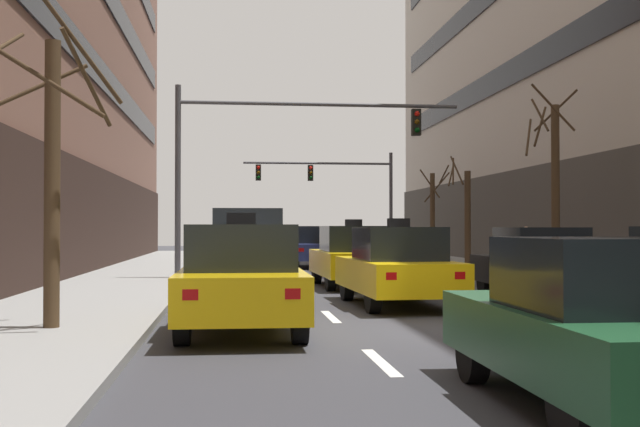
{
  "coord_description": "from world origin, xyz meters",
  "views": [
    {
      "loc": [
        -3.39,
        -12.63,
        1.68
      ],
      "look_at": [
        -0.52,
        13.13,
        2.14
      ],
      "focal_mm": 44.01,
      "sensor_mm": 36.0,
      "label": 1
    }
  ],
  "objects_px": {
    "car_driving_1": "(315,247)",
    "car_driving_2": "(241,254)",
    "traffic_signal_1": "(338,183)",
    "car_driving_4": "(246,253)",
    "traffic_signal_0": "(269,145)",
    "car_parked_2": "(538,264)",
    "taxi_driving_3": "(397,267)",
    "taxi_driving_5": "(353,257)",
    "car_driving_6": "(597,325)",
    "street_tree_3": "(554,183)",
    "street_tree_0": "(466,214)",
    "pedestrian_0": "(526,245)",
    "taxi_driving_0": "(241,279)",
    "street_tree_2": "(433,213)",
    "street_tree_1": "(52,166)"
  },
  "relations": [
    {
      "from": "traffic_signal_0",
      "to": "car_parked_2",
      "type": "bearing_deg",
      "value": -49.85
    },
    {
      "from": "car_driving_2",
      "to": "street_tree_2",
      "type": "xyz_separation_m",
      "value": [
        9.3,
        11.36,
        1.54
      ]
    },
    {
      "from": "traffic_signal_0",
      "to": "traffic_signal_1",
      "type": "relative_size",
      "value": 1.11
    },
    {
      "from": "street_tree_1",
      "to": "street_tree_3",
      "type": "height_order",
      "value": "street_tree_3"
    },
    {
      "from": "car_driving_4",
      "to": "traffic_signal_1",
      "type": "xyz_separation_m",
      "value": [
        5.25,
        22.25,
        2.98
      ]
    },
    {
      "from": "taxi_driving_5",
      "to": "street_tree_0",
      "type": "xyz_separation_m",
      "value": [
        6.14,
        9.28,
        1.38
      ]
    },
    {
      "from": "car_driving_6",
      "to": "street_tree_3",
      "type": "xyz_separation_m",
      "value": [
        6.18,
        15.49,
        2.21
      ]
    },
    {
      "from": "traffic_signal_0",
      "to": "street_tree_1",
      "type": "distance_m",
      "value": 12.72
    },
    {
      "from": "traffic_signal_0",
      "to": "car_driving_6",
      "type": "bearing_deg",
      "value": -82.79
    },
    {
      "from": "car_driving_4",
      "to": "taxi_driving_5",
      "type": "bearing_deg",
      "value": 41.82
    },
    {
      "from": "car_driving_4",
      "to": "car_parked_2",
      "type": "relative_size",
      "value": 0.98
    },
    {
      "from": "car_driving_6",
      "to": "pedestrian_0",
      "type": "relative_size",
      "value": 2.69
    },
    {
      "from": "car_driving_2",
      "to": "street_tree_0",
      "type": "relative_size",
      "value": 1.01
    },
    {
      "from": "car_driving_1",
      "to": "traffic_signal_0",
      "type": "bearing_deg",
      "value": -105.47
    },
    {
      "from": "taxi_driving_3",
      "to": "street_tree_0",
      "type": "xyz_separation_m",
      "value": [
        6.02,
        14.72,
        1.4
      ]
    },
    {
      "from": "taxi_driving_0",
      "to": "street_tree_2",
      "type": "distance_m",
      "value": 26.02
    },
    {
      "from": "traffic_signal_1",
      "to": "street_tree_0",
      "type": "bearing_deg",
      "value": -68.92
    },
    {
      "from": "car_driving_4",
      "to": "street_tree_0",
      "type": "height_order",
      "value": "street_tree_0"
    },
    {
      "from": "traffic_signal_0",
      "to": "taxi_driving_5",
      "type": "bearing_deg",
      "value": -48.54
    },
    {
      "from": "traffic_signal_1",
      "to": "car_driving_4",
      "type": "bearing_deg",
      "value": -103.28
    },
    {
      "from": "pedestrian_0",
      "to": "traffic_signal_1",
      "type": "bearing_deg",
      "value": 107.97
    },
    {
      "from": "traffic_signal_0",
      "to": "street_tree_3",
      "type": "xyz_separation_m",
      "value": [
        8.4,
        -2.05,
        -1.26
      ]
    },
    {
      "from": "car_driving_2",
      "to": "taxi_driving_3",
      "type": "height_order",
      "value": "taxi_driving_3"
    },
    {
      "from": "car_driving_1",
      "to": "taxi_driving_3",
      "type": "bearing_deg",
      "value": -89.84
    },
    {
      "from": "street_tree_1",
      "to": "taxi_driving_3",
      "type": "bearing_deg",
      "value": 32.58
    },
    {
      "from": "taxi_driving_0",
      "to": "taxi_driving_5",
      "type": "xyz_separation_m",
      "value": [
        3.24,
        9.26,
        -0.0
      ]
    },
    {
      "from": "car_parked_2",
      "to": "pedestrian_0",
      "type": "xyz_separation_m",
      "value": [
        3.31,
        9.28,
        0.22
      ]
    },
    {
      "from": "car_driving_4",
      "to": "street_tree_0",
      "type": "relative_size",
      "value": 0.98
    },
    {
      "from": "car_parked_2",
      "to": "car_driving_2",
      "type": "bearing_deg",
      "value": 130.05
    },
    {
      "from": "car_driving_2",
      "to": "traffic_signal_0",
      "type": "distance_m",
      "value": 3.67
    },
    {
      "from": "taxi_driving_5",
      "to": "car_driving_1",
      "type": "bearing_deg",
      "value": 89.63
    },
    {
      "from": "taxi_driving_3",
      "to": "taxi_driving_5",
      "type": "relative_size",
      "value": 0.99
    },
    {
      "from": "car_driving_2",
      "to": "pedestrian_0",
      "type": "xyz_separation_m",
      "value": [
        10.04,
        1.27,
        0.22
      ]
    },
    {
      "from": "car_driving_1",
      "to": "car_driving_2",
      "type": "xyz_separation_m",
      "value": [
        -3.16,
        -7.38,
        -0.03
      ]
    },
    {
      "from": "traffic_signal_0",
      "to": "street_tree_2",
      "type": "height_order",
      "value": "traffic_signal_0"
    },
    {
      "from": "pedestrian_0",
      "to": "car_parked_2",
      "type": "bearing_deg",
      "value": -109.62
    },
    {
      "from": "street_tree_0",
      "to": "street_tree_3",
      "type": "xyz_separation_m",
      "value": [
        0.01,
        -8.78,
        0.77
      ]
    },
    {
      "from": "street_tree_3",
      "to": "pedestrian_0",
      "type": "xyz_separation_m",
      "value": [
        0.8,
        4.34,
        -1.95
      ]
    },
    {
      "from": "taxi_driving_0",
      "to": "pedestrian_0",
      "type": "distance_m",
      "value": 17.4
    },
    {
      "from": "street_tree_3",
      "to": "taxi_driving_5",
      "type": "bearing_deg",
      "value": -175.33
    },
    {
      "from": "street_tree_0",
      "to": "pedestrian_0",
      "type": "relative_size",
      "value": 2.85
    },
    {
      "from": "car_driving_4",
      "to": "street_tree_1",
      "type": "height_order",
      "value": "street_tree_1"
    },
    {
      "from": "street_tree_1",
      "to": "traffic_signal_1",
      "type": "bearing_deg",
      "value": 73.93
    },
    {
      "from": "car_driving_1",
      "to": "street_tree_0",
      "type": "bearing_deg",
      "value": -15.43
    },
    {
      "from": "taxi_driving_0",
      "to": "pedestrian_0",
      "type": "bearing_deg",
      "value": 54.14
    },
    {
      "from": "car_driving_2",
      "to": "traffic_signal_0",
      "type": "bearing_deg",
      "value": -50.68
    },
    {
      "from": "car_driving_4",
      "to": "pedestrian_0",
      "type": "relative_size",
      "value": 2.8
    },
    {
      "from": "car_driving_6",
      "to": "car_driving_4",
      "type": "bearing_deg",
      "value": 103.86
    },
    {
      "from": "car_driving_6",
      "to": "street_tree_2",
      "type": "distance_m",
      "value": 30.61
    },
    {
      "from": "traffic_signal_1",
      "to": "street_tree_0",
      "type": "xyz_separation_m",
      "value": [
        3.95,
        -10.24,
        -1.81
      ]
    }
  ]
}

